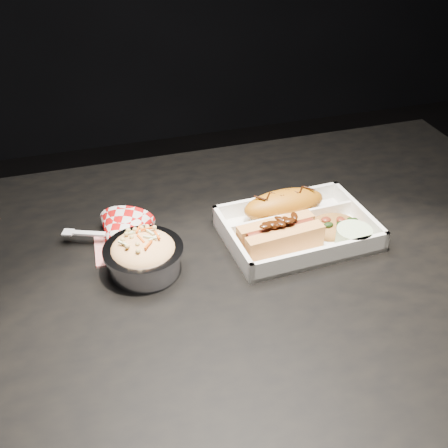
{
  "coord_description": "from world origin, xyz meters",
  "views": [
    {
      "loc": [
        -0.25,
        -0.69,
        1.33
      ],
      "look_at": [
        -0.03,
        0.03,
        0.81
      ],
      "focal_mm": 45.0,
      "sensor_mm": 36.0,
      "label": 1
    }
  ],
  "objects_px": {
    "food_tray": "(297,232)",
    "napkin_fork": "(120,237)",
    "hotdog": "(280,235)",
    "foil_coleslaw_cup": "(144,254)",
    "dining_table": "(244,300)",
    "fried_pastry": "(284,204)"
  },
  "relations": [
    {
      "from": "hotdog",
      "to": "napkin_fork",
      "type": "height_order",
      "value": "napkin_fork"
    },
    {
      "from": "hotdog",
      "to": "foil_coleslaw_cup",
      "type": "distance_m",
      "value": 0.23
    },
    {
      "from": "fried_pastry",
      "to": "napkin_fork",
      "type": "bearing_deg",
      "value": 178.13
    },
    {
      "from": "hotdog",
      "to": "napkin_fork",
      "type": "relative_size",
      "value": 0.87
    },
    {
      "from": "fried_pastry",
      "to": "hotdog",
      "type": "distance_m",
      "value": 0.09
    },
    {
      "from": "food_tray",
      "to": "napkin_fork",
      "type": "distance_m",
      "value": 0.3
    },
    {
      "from": "food_tray",
      "to": "hotdog",
      "type": "bearing_deg",
      "value": -149.23
    },
    {
      "from": "foil_coleslaw_cup",
      "to": "fried_pastry",
      "type": "bearing_deg",
      "value": 14.88
    },
    {
      "from": "fried_pastry",
      "to": "hotdog",
      "type": "height_order",
      "value": "hotdog"
    },
    {
      "from": "food_tray",
      "to": "fried_pastry",
      "type": "xyz_separation_m",
      "value": [
        -0.0,
        0.06,
        0.02
      ]
    },
    {
      "from": "napkin_fork",
      "to": "dining_table",
      "type": "bearing_deg",
      "value": -5.22
    },
    {
      "from": "dining_table",
      "to": "fried_pastry",
      "type": "xyz_separation_m",
      "value": [
        0.1,
        0.09,
        0.12
      ]
    },
    {
      "from": "dining_table",
      "to": "napkin_fork",
      "type": "bearing_deg",
      "value": 152.47
    },
    {
      "from": "foil_coleslaw_cup",
      "to": "napkin_fork",
      "type": "xyz_separation_m",
      "value": [
        -0.03,
        0.08,
        -0.02
      ]
    },
    {
      "from": "dining_table",
      "to": "fried_pastry",
      "type": "distance_m",
      "value": 0.18
    },
    {
      "from": "dining_table",
      "to": "hotdog",
      "type": "xyz_separation_m",
      "value": [
        0.06,
        0.01,
        0.12
      ]
    },
    {
      "from": "hotdog",
      "to": "napkin_fork",
      "type": "distance_m",
      "value": 0.27
    },
    {
      "from": "dining_table",
      "to": "food_tray",
      "type": "xyz_separation_m",
      "value": [
        0.11,
        0.03,
        0.1
      ]
    },
    {
      "from": "food_tray",
      "to": "napkin_fork",
      "type": "xyz_separation_m",
      "value": [
        -0.3,
        0.06,
        0.01
      ]
    },
    {
      "from": "dining_table",
      "to": "foil_coleslaw_cup",
      "type": "distance_m",
      "value": 0.21
    },
    {
      "from": "fried_pastry",
      "to": "foil_coleslaw_cup",
      "type": "bearing_deg",
      "value": -165.12
    },
    {
      "from": "dining_table",
      "to": "foil_coleslaw_cup",
      "type": "bearing_deg",
      "value": 173.56
    }
  ]
}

